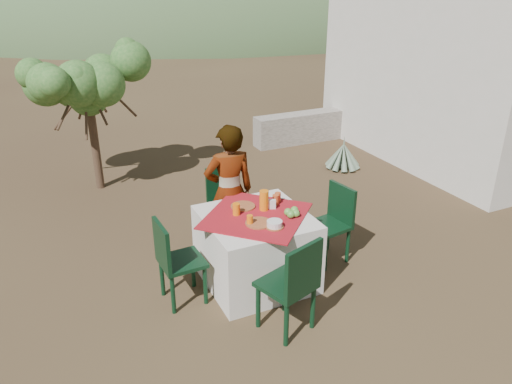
# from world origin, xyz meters

# --- Properties ---
(ground) EXTENTS (160.00, 160.00, 0.00)m
(ground) POSITION_xyz_m (0.00, 0.00, 0.00)
(ground) COLOR #352418
(ground) RESTS_ON ground
(table) EXTENTS (1.30, 1.30, 0.76)m
(table) POSITION_xyz_m (0.50, -0.41, 0.38)
(table) COLOR silver
(table) RESTS_ON ground
(chair_far) EXTENTS (0.42, 0.42, 0.88)m
(chair_far) POSITION_xyz_m (0.57, 0.59, 0.49)
(chair_far) COLOR black
(chair_far) RESTS_ON ground
(chair_near) EXTENTS (0.54, 0.54, 0.93)m
(chair_near) POSITION_xyz_m (0.44, -1.27, 0.52)
(chair_near) COLOR black
(chair_near) RESTS_ON ground
(chair_left) EXTENTS (0.42, 0.42, 0.87)m
(chair_left) POSITION_xyz_m (-0.36, -0.41, 0.48)
(chair_left) COLOR black
(chair_left) RESTS_ON ground
(chair_right) EXTENTS (0.46, 0.46, 0.86)m
(chair_right) POSITION_xyz_m (1.45, -0.36, 0.48)
(chair_right) COLOR black
(chair_right) RESTS_ON ground
(person) EXTENTS (0.59, 0.41, 1.52)m
(person) POSITION_xyz_m (0.47, 0.23, 0.76)
(person) COLOR #8C6651
(person) RESTS_ON ground
(shrub_tree) EXTENTS (1.57, 1.54, 1.85)m
(shrub_tree) POSITION_xyz_m (-0.52, 2.85, 1.46)
(shrub_tree) COLOR #4C3526
(shrub_tree) RESTS_ON ground
(agave) EXTENTS (0.58, 0.57, 0.61)m
(agave) POSITION_xyz_m (3.15, 1.92, 0.21)
(agave) COLOR slate
(agave) RESTS_ON ground
(guesthouse) EXTENTS (3.20, 4.20, 3.00)m
(guesthouse) POSITION_xyz_m (5.60, 1.80, 1.50)
(guesthouse) COLOR beige
(guesthouse) RESTS_ON ground
(stone_wall) EXTENTS (2.60, 0.35, 0.55)m
(stone_wall) POSITION_xyz_m (3.60, 3.40, 0.28)
(stone_wall) COLOR gray
(stone_wall) RESTS_ON ground
(hill_near_right) EXTENTS (48.00, 48.00, 20.00)m
(hill_near_right) POSITION_xyz_m (12.00, 36.00, 0.00)
(hill_near_right) COLOR #3C5A32
(hill_near_right) RESTS_ON ground
(plate_far) EXTENTS (0.25, 0.25, 0.01)m
(plate_far) POSITION_xyz_m (0.45, -0.18, 0.77)
(plate_far) COLOR brown
(plate_far) RESTS_ON table
(plate_near) EXTENTS (0.26, 0.26, 0.01)m
(plate_near) POSITION_xyz_m (0.44, -0.58, 0.77)
(plate_near) COLOR brown
(plate_near) RESTS_ON table
(glass_far) EXTENTS (0.07, 0.07, 0.12)m
(glass_far) POSITION_xyz_m (0.32, -0.31, 0.82)
(glass_far) COLOR orange
(glass_far) RESTS_ON table
(glass_near) EXTENTS (0.06, 0.06, 0.10)m
(glass_near) POSITION_xyz_m (0.36, -0.56, 0.81)
(glass_near) COLOR orange
(glass_near) RESTS_ON table
(juice_pitcher) EXTENTS (0.09, 0.09, 0.21)m
(juice_pitcher) POSITION_xyz_m (0.62, -0.33, 0.87)
(juice_pitcher) COLOR orange
(juice_pitcher) RESTS_ON table
(bowl_plate) EXTENTS (0.18, 0.18, 0.01)m
(bowl_plate) POSITION_xyz_m (0.55, -0.71, 0.77)
(bowl_plate) COLOR brown
(bowl_plate) RESTS_ON table
(white_bowl) EXTENTS (0.15, 0.15, 0.05)m
(white_bowl) POSITION_xyz_m (0.55, -0.71, 0.80)
(white_bowl) COLOR silver
(white_bowl) RESTS_ON bowl_plate
(jar_left) EXTENTS (0.07, 0.07, 0.11)m
(jar_left) POSITION_xyz_m (0.79, -0.27, 0.81)
(jar_left) COLOR #C74F23
(jar_left) RESTS_ON table
(jar_right) EXTENTS (0.06, 0.06, 0.10)m
(jar_right) POSITION_xyz_m (0.84, -0.21, 0.81)
(jar_right) COLOR #C74F23
(jar_right) RESTS_ON table
(napkin_holder) EXTENTS (0.09, 0.07, 0.10)m
(napkin_holder) POSITION_xyz_m (0.71, -0.34, 0.81)
(napkin_holder) COLOR silver
(napkin_holder) RESTS_ON table
(fruit_cluster) EXTENTS (0.16, 0.15, 0.08)m
(fruit_cluster) POSITION_xyz_m (0.81, -0.58, 0.80)
(fruit_cluster) COLOR #559A38
(fruit_cluster) RESTS_ON table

